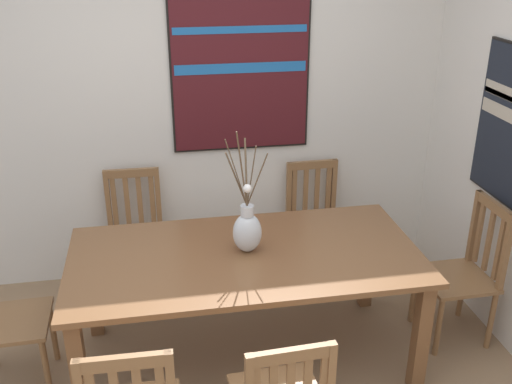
{
  "coord_description": "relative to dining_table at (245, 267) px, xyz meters",
  "views": [
    {
      "loc": [
        -0.33,
        -2.3,
        2.44
      ],
      "look_at": [
        0.22,
        0.74,
        1.09
      ],
      "focal_mm": 41.14,
      "sensor_mm": 36.0,
      "label": 1
    }
  ],
  "objects": [
    {
      "name": "wall_back",
      "position": [
        -0.14,
        1.22,
        0.69
      ],
      "size": [
        6.4,
        0.12,
        2.7
      ],
      "primitive_type": "cube",
      "color": "silver",
      "rests_on": "ground_plane"
    },
    {
      "name": "dining_table",
      "position": [
        0.0,
        0.0,
        0.0
      ],
      "size": [
        2.03,
        1.02,
        0.75
      ],
      "color": "brown",
      "rests_on": "ground_plane"
    },
    {
      "name": "centerpiece_vase",
      "position": [
        0.02,
        0.03,
        0.24
      ],
      "size": [
        0.23,
        0.27,
        0.76
      ],
      "color": "silver",
      "rests_on": "dining_table"
    },
    {
      "name": "chair_0",
      "position": [
        -0.66,
        0.94,
        -0.19
      ],
      "size": [
        0.43,
        0.43,
        0.91
      ],
      "color": "brown",
      "rests_on": "ground_plane"
    },
    {
      "name": "chair_4",
      "position": [
        0.69,
        0.93,
        -0.19
      ],
      "size": [
        0.43,
        0.43,
        0.88
      ],
      "color": "brown",
      "rests_on": "ground_plane"
    },
    {
      "name": "chair_5",
      "position": [
        1.42,
        0.0,
        -0.18
      ],
      "size": [
        0.43,
        0.43,
        0.95
      ],
      "color": "brown",
      "rests_on": "ground_plane"
    },
    {
      "name": "painting_on_back_wall",
      "position": [
        0.16,
        1.16,
        0.91
      ],
      "size": [
        0.99,
        0.05,
        1.16
      ],
      "color": "black"
    }
  ]
}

